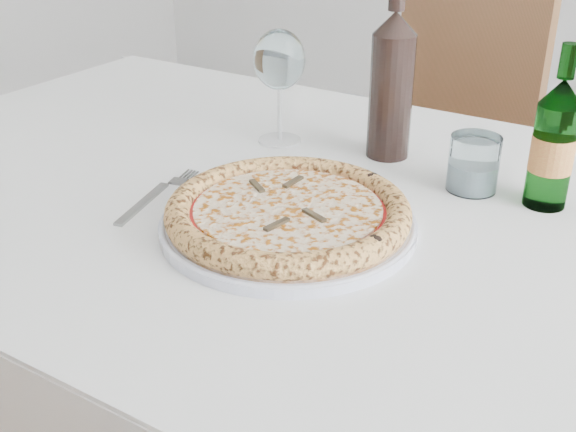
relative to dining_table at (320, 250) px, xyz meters
name	(u,v)px	position (x,y,z in m)	size (l,w,h in m)	color
dining_table	(320,250)	(0.00, 0.00, 0.00)	(1.65, 1.05, 0.76)	brown
chair_far	(442,156)	(-0.04, 0.79, -0.14)	(0.46, 0.46, 0.93)	brown
plate	(288,224)	(0.00, -0.10, 0.09)	(0.33, 0.33, 0.02)	white
pizza	(288,212)	(0.00, -0.10, 0.11)	(0.32, 0.32, 0.03)	tan
fork	(154,196)	(-0.21, -0.10, 0.08)	(0.04, 0.20, 0.00)	gray
wine_glass	(279,62)	(-0.16, 0.18, 0.22)	(0.08, 0.08, 0.19)	silver
tumbler	(473,167)	(0.18, 0.14, 0.11)	(0.07, 0.07, 0.08)	white
beer_bottle	(554,144)	(0.28, 0.13, 0.17)	(0.06, 0.06, 0.22)	#3F8542
wine_bottle	(391,84)	(0.02, 0.20, 0.20)	(0.07, 0.07, 0.28)	black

